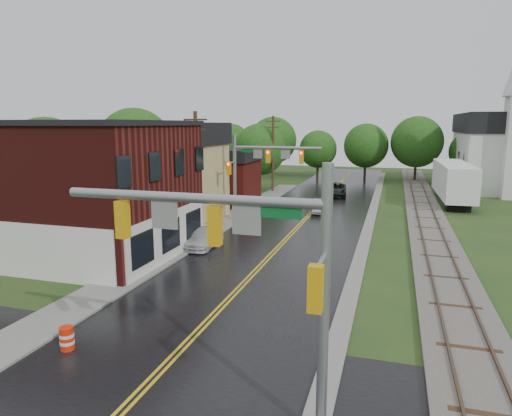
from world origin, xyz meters
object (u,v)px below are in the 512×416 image
at_px(traffic_signal_far, 259,163).
at_px(pickup_white, 204,238).
at_px(utility_pole_c, 273,153).
at_px(brick_building, 68,188).
at_px(tree_left_a, 48,161).
at_px(utility_pole_b, 197,171).
at_px(tree_left_b, 136,148).
at_px(tree_left_e, 261,151).
at_px(tree_left_c, 205,155).
at_px(construction_barrel, 67,339).
at_px(suv_dark, 335,190).
at_px(church, 506,143).
at_px(sedan_silver, 321,206).
at_px(traffic_signal_near, 243,248).
at_px(semi_trailer, 453,180).

bearing_deg(traffic_signal_far, pickup_white, -98.91).
bearing_deg(pickup_white, utility_pole_c, 93.06).
bearing_deg(brick_building, tree_left_a, 136.87).
distance_m(utility_pole_b, tree_left_b, 14.87).
xyz_separation_m(utility_pole_b, tree_left_e, (-2.05, 23.90, 0.09)).
height_order(tree_left_c, construction_barrel, tree_left_c).
height_order(tree_left_b, pickup_white, tree_left_b).
height_order(pickup_white, construction_barrel, pickup_white).
bearing_deg(suv_dark, construction_barrel, -102.85).
distance_m(utility_pole_b, tree_left_e, 23.99).
relative_size(church, tree_left_b, 2.06).
height_order(tree_left_c, sedan_silver, tree_left_c).
distance_m(traffic_signal_far, tree_left_a, 17.16).
xyz_separation_m(church, utility_pole_b, (-26.80, -31.74, -1.11)).
xyz_separation_m(tree_left_e, suv_dark, (9.65, -3.20, -4.05)).
distance_m(utility_pole_c, tree_left_e, 2.79).
distance_m(traffic_signal_near, sedan_silver, 30.90).
height_order(semi_trailer, construction_barrel, semi_trailer).
bearing_deg(sedan_silver, traffic_signal_near, -87.97).
height_order(traffic_signal_far, utility_pole_c, utility_pole_c).
bearing_deg(utility_pole_b, tree_left_e, 94.90).
bearing_deg(brick_building, pickup_white, 24.51).
distance_m(traffic_signal_near, tree_left_e, 45.59).
xyz_separation_m(brick_building, tree_left_b, (-5.36, 16.90, 1.57)).
bearing_deg(traffic_signal_near, church, 72.28).
bearing_deg(tree_left_e, pickup_white, -81.60).
distance_m(church, utility_pole_b, 41.55).
relative_size(traffic_signal_far, suv_dark, 1.34).
bearing_deg(utility_pole_b, suv_dark, 69.83).
distance_m(brick_building, pickup_white, 9.15).
relative_size(traffic_signal_far, tree_left_c, 0.96).
height_order(suv_dark, pickup_white, suv_dark).
xyz_separation_m(traffic_signal_far, utility_pole_b, (-3.33, -5.00, -0.25)).
bearing_deg(church, semi_trailer, -120.69).
relative_size(utility_pole_b, tree_left_c, 1.18).
distance_m(brick_building, construction_barrel, 14.42).
distance_m(traffic_signal_near, utility_pole_b, 22.49).
xyz_separation_m(traffic_signal_near, construction_barrel, (-7.41, 2.00, -4.52)).
bearing_deg(traffic_signal_near, utility_pole_b, 117.19).
height_order(tree_left_e, sedan_silver, tree_left_e).
height_order(tree_left_b, tree_left_c, tree_left_b).
relative_size(church, semi_trailer, 1.51).
relative_size(semi_trailer, construction_barrel, 14.93).
bearing_deg(tree_left_a, tree_left_e, 65.38).
bearing_deg(brick_building, tree_left_c, 93.14).
height_order(utility_pole_b, semi_trailer, utility_pole_b).
bearing_deg(sedan_silver, tree_left_c, 150.14).
bearing_deg(tree_left_a, church, 38.63).
xyz_separation_m(traffic_signal_far, tree_left_e, (-5.38, 18.90, -0.16)).
distance_m(tree_left_b, suv_dark, 22.11).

